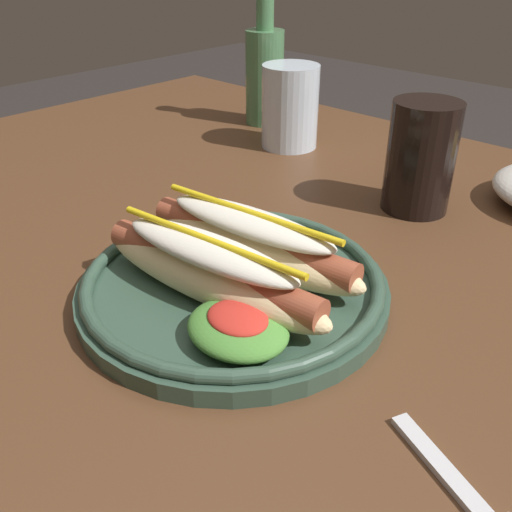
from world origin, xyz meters
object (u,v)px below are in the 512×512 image
at_px(fork, 472,503).
at_px(water_cup, 290,107).
at_px(hot_dog_plate, 233,275).
at_px(glass_bottle, 265,70).
at_px(extra_cup, 421,157).

bearing_deg(fork, water_cup, 163.42).
xyz_separation_m(hot_dog_plate, glass_bottle, (-0.34, 0.41, 0.06)).
relative_size(hot_dog_plate, glass_bottle, 1.20).
xyz_separation_m(fork, water_cup, (-0.48, 0.40, 0.06)).
xyz_separation_m(water_cup, extra_cup, (0.25, -0.07, 0.00)).
distance_m(water_cup, extra_cup, 0.26).
bearing_deg(hot_dog_plate, water_cup, 123.44).
bearing_deg(extra_cup, hot_dog_plate, -94.28).
height_order(fork, water_cup, water_cup).
height_order(fork, glass_bottle, glass_bottle).
xyz_separation_m(fork, glass_bottle, (-0.59, 0.47, 0.08)).
relative_size(hot_dog_plate, fork, 2.36).
distance_m(extra_cup, glass_bottle, 0.38).
height_order(hot_dog_plate, fork, hot_dog_plate).
height_order(hot_dog_plate, extra_cup, extra_cup).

